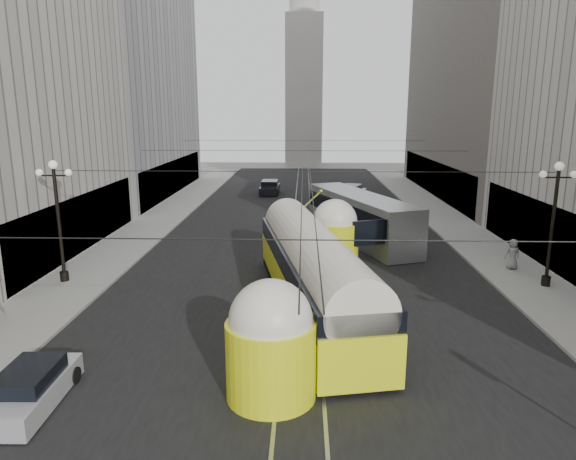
# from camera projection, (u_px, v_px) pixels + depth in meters

# --- Properties ---
(road) EXTENTS (20.00, 85.00, 0.02)m
(road) POSITION_uv_depth(u_px,v_px,m) (303.00, 226.00, 41.03)
(road) COLOR black
(road) RESTS_ON ground
(sidewalk_left) EXTENTS (4.00, 72.00, 0.15)m
(sidewalk_left) POSITION_uv_depth(u_px,v_px,m) (165.00, 215.00, 44.78)
(sidewalk_left) COLOR gray
(sidewalk_left) RESTS_ON ground
(sidewalk_right) EXTENTS (4.00, 72.00, 0.15)m
(sidewalk_right) POSITION_uv_depth(u_px,v_px,m) (442.00, 217.00, 44.06)
(sidewalk_right) COLOR gray
(sidewalk_right) RESTS_ON ground
(rail_left) EXTENTS (0.12, 85.00, 0.04)m
(rail_left) POSITION_uv_depth(u_px,v_px,m) (293.00, 226.00, 41.05)
(rail_left) COLOR gray
(rail_left) RESTS_ON ground
(rail_right) EXTENTS (0.12, 85.00, 0.04)m
(rail_right) POSITION_uv_depth(u_px,v_px,m) (312.00, 226.00, 41.01)
(rail_right) COLOR gray
(rail_right) RESTS_ON ground
(building_left_far) EXTENTS (12.60, 28.60, 28.60)m
(building_left_far) POSITION_uv_depth(u_px,v_px,m) (112.00, 59.00, 53.50)
(building_left_far) COLOR #999999
(building_left_far) RESTS_ON ground
(building_right_far) EXTENTS (12.60, 32.60, 32.60)m
(building_right_far) POSITION_uv_depth(u_px,v_px,m) (502.00, 37.00, 51.85)
(building_right_far) COLOR #514C47
(building_right_far) RESTS_ON ground
(distant_tower) EXTENTS (6.00, 6.00, 31.36)m
(distant_tower) POSITION_uv_depth(u_px,v_px,m) (304.00, 74.00, 83.92)
(distant_tower) COLOR #B2AFA8
(distant_tower) RESTS_ON ground
(lamppost_left_mid) EXTENTS (1.86, 0.44, 6.37)m
(lamppost_left_mid) POSITION_uv_depth(u_px,v_px,m) (58.00, 214.00, 26.44)
(lamppost_left_mid) COLOR black
(lamppost_left_mid) RESTS_ON sidewalk_left
(lamppost_right_mid) EXTENTS (1.86, 0.44, 6.37)m
(lamppost_right_mid) POSITION_uv_depth(u_px,v_px,m) (553.00, 217.00, 25.69)
(lamppost_right_mid) COLOR black
(lamppost_right_mid) RESTS_ON sidewalk_right
(catenary) EXTENTS (25.00, 72.00, 0.23)m
(catenary) POSITION_uv_depth(u_px,v_px,m) (305.00, 153.00, 38.72)
(catenary) COLOR black
(catenary) RESTS_ON ground
(streetcar) EXTENTS (5.72, 17.79, 3.96)m
(streetcar) POSITION_uv_depth(u_px,v_px,m) (313.00, 269.00, 23.25)
(streetcar) COLOR yellow
(streetcar) RESTS_ON ground
(city_bus) EXTENTS (6.99, 13.28, 3.25)m
(city_bus) POSITION_uv_depth(u_px,v_px,m) (360.00, 215.00, 36.13)
(city_bus) COLOR #9FA2A4
(city_bus) RESTS_ON ground
(sedan_silver) EXTENTS (1.76, 4.06, 1.27)m
(sedan_silver) POSITION_uv_depth(u_px,v_px,m) (31.00, 389.00, 15.81)
(sedan_silver) COLOR silver
(sedan_silver) RESTS_ON ground
(sedan_white_far) EXTENTS (3.84, 5.43, 1.59)m
(sedan_white_far) POSITION_uv_depth(u_px,v_px,m) (350.00, 193.00, 52.66)
(sedan_white_far) COLOR white
(sedan_white_far) RESTS_ON ground
(sedan_dark_far) EXTENTS (2.03, 4.80, 1.51)m
(sedan_dark_far) POSITION_uv_depth(u_px,v_px,m) (270.00, 188.00, 56.79)
(sedan_dark_far) COLOR black
(sedan_dark_far) RESTS_ON ground
(pedestrian_sidewalk_right) EXTENTS (0.88, 0.58, 1.74)m
(pedestrian_sidewalk_right) POSITION_uv_depth(u_px,v_px,m) (513.00, 254.00, 29.12)
(pedestrian_sidewalk_right) COLOR gray
(pedestrian_sidewalk_right) RESTS_ON sidewalk_right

